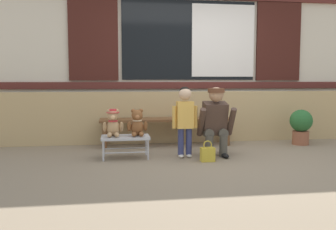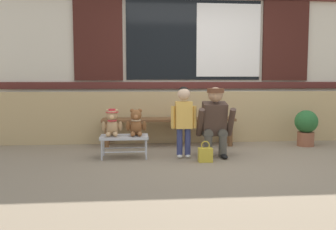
{
  "view_description": "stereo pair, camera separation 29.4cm",
  "coord_description": "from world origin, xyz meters",
  "px_view_note": "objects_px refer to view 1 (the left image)",
  "views": [
    {
      "loc": [
        -1.35,
        -4.68,
        1.05
      ],
      "look_at": [
        -0.59,
        0.46,
        0.55
      ],
      "focal_mm": 39.24,
      "sensor_mm": 36.0,
      "label": 1
    },
    {
      "loc": [
        -1.06,
        -4.71,
        1.05
      ],
      "look_at": [
        -0.59,
        0.46,
        0.55
      ],
      "focal_mm": 39.24,
      "sensor_mm": 36.0,
      "label": 2
    }
  ],
  "objects_px": {
    "wooden_bench_long": "(166,122)",
    "adult_crouching": "(216,121)",
    "small_display_bench": "(125,138)",
    "teddy_bear_with_hat": "(113,123)",
    "teddy_bear_plain": "(137,124)",
    "child_standing": "(185,114)",
    "handbag_on_ground": "(208,154)",
    "potted_plant": "(301,125)"
  },
  "relations": [
    {
      "from": "wooden_bench_long",
      "to": "adult_crouching",
      "type": "relative_size",
      "value": 2.21
    },
    {
      "from": "small_display_bench",
      "to": "teddy_bear_with_hat",
      "type": "height_order",
      "value": "teddy_bear_with_hat"
    },
    {
      "from": "teddy_bear_plain",
      "to": "child_standing",
      "type": "height_order",
      "value": "child_standing"
    },
    {
      "from": "adult_crouching",
      "to": "handbag_on_ground",
      "type": "bearing_deg",
      "value": -120.62
    },
    {
      "from": "teddy_bear_plain",
      "to": "child_standing",
      "type": "relative_size",
      "value": 0.38
    },
    {
      "from": "teddy_bear_with_hat",
      "to": "child_standing",
      "type": "distance_m",
      "value": 0.97
    },
    {
      "from": "child_standing",
      "to": "potted_plant",
      "type": "distance_m",
      "value": 2.19
    },
    {
      "from": "teddy_bear_with_hat",
      "to": "potted_plant",
      "type": "height_order",
      "value": "teddy_bear_with_hat"
    },
    {
      "from": "teddy_bear_plain",
      "to": "handbag_on_ground",
      "type": "relative_size",
      "value": 1.34
    },
    {
      "from": "wooden_bench_long",
      "to": "small_display_bench",
      "type": "distance_m",
      "value": 1.1
    },
    {
      "from": "teddy_bear_plain",
      "to": "small_display_bench",
      "type": "bearing_deg",
      "value": -179.49
    },
    {
      "from": "child_standing",
      "to": "adult_crouching",
      "type": "xyz_separation_m",
      "value": [
        0.44,
        0.05,
        -0.11
      ]
    },
    {
      "from": "wooden_bench_long",
      "to": "child_standing",
      "type": "height_order",
      "value": "child_standing"
    },
    {
      "from": "wooden_bench_long",
      "to": "small_display_bench",
      "type": "bearing_deg",
      "value": -128.45
    },
    {
      "from": "teddy_bear_with_hat",
      "to": "child_standing",
      "type": "xyz_separation_m",
      "value": [
        0.96,
        -0.07,
        0.12
      ]
    },
    {
      "from": "child_standing",
      "to": "potted_plant",
      "type": "bearing_deg",
      "value": 18.93
    },
    {
      "from": "teddy_bear_plain",
      "to": "handbag_on_ground",
      "type": "xyz_separation_m",
      "value": [
        0.88,
        -0.36,
        -0.37
      ]
    },
    {
      "from": "wooden_bench_long",
      "to": "small_display_bench",
      "type": "height_order",
      "value": "wooden_bench_long"
    },
    {
      "from": "teddy_bear_plain",
      "to": "potted_plant",
      "type": "xyz_separation_m",
      "value": [
        2.69,
        0.63,
        -0.14
      ]
    },
    {
      "from": "teddy_bear_plain",
      "to": "wooden_bench_long",
      "type": "bearing_deg",
      "value": 58.71
    },
    {
      "from": "teddy_bear_plain",
      "to": "teddy_bear_with_hat",
      "type": "bearing_deg",
      "value": 179.87
    },
    {
      "from": "child_standing",
      "to": "handbag_on_ground",
      "type": "height_order",
      "value": "child_standing"
    },
    {
      "from": "wooden_bench_long",
      "to": "adult_crouching",
      "type": "xyz_separation_m",
      "value": [
        0.56,
        -0.87,
        0.11
      ]
    },
    {
      "from": "wooden_bench_long",
      "to": "potted_plant",
      "type": "height_order",
      "value": "potted_plant"
    },
    {
      "from": "small_display_bench",
      "to": "child_standing",
      "type": "distance_m",
      "value": 0.86
    },
    {
      "from": "teddy_bear_with_hat",
      "to": "handbag_on_ground",
      "type": "bearing_deg",
      "value": -16.52
    },
    {
      "from": "wooden_bench_long",
      "to": "adult_crouching",
      "type": "height_order",
      "value": "adult_crouching"
    },
    {
      "from": "child_standing",
      "to": "adult_crouching",
      "type": "height_order",
      "value": "child_standing"
    },
    {
      "from": "small_display_bench",
      "to": "potted_plant",
      "type": "xyz_separation_m",
      "value": [
        2.85,
        0.63,
        0.06
      ]
    },
    {
      "from": "small_display_bench",
      "to": "teddy_bear_with_hat",
      "type": "distance_m",
      "value": 0.26
    },
    {
      "from": "handbag_on_ground",
      "to": "child_standing",
      "type": "bearing_deg",
      "value": 130.78
    },
    {
      "from": "teddy_bear_with_hat",
      "to": "child_standing",
      "type": "relative_size",
      "value": 0.38
    },
    {
      "from": "wooden_bench_long",
      "to": "potted_plant",
      "type": "xyz_separation_m",
      "value": [
        2.17,
        -0.22,
        -0.05
      ]
    },
    {
      "from": "wooden_bench_long",
      "to": "potted_plant",
      "type": "bearing_deg",
      "value": -5.85
    },
    {
      "from": "small_display_bench",
      "to": "adult_crouching",
      "type": "relative_size",
      "value": 0.67
    },
    {
      "from": "potted_plant",
      "to": "teddy_bear_plain",
      "type": "bearing_deg",
      "value": -166.79
    },
    {
      "from": "child_standing",
      "to": "handbag_on_ground",
      "type": "xyz_separation_m",
      "value": [
        0.24,
        -0.28,
        -0.5
      ]
    },
    {
      "from": "adult_crouching",
      "to": "wooden_bench_long",
      "type": "bearing_deg",
      "value": 122.57
    },
    {
      "from": "child_standing",
      "to": "wooden_bench_long",
      "type": "bearing_deg",
      "value": 97.24
    },
    {
      "from": "small_display_bench",
      "to": "potted_plant",
      "type": "distance_m",
      "value": 2.92
    },
    {
      "from": "small_display_bench",
      "to": "handbag_on_ground",
      "type": "distance_m",
      "value": 1.11
    },
    {
      "from": "adult_crouching",
      "to": "small_display_bench",
      "type": "bearing_deg",
      "value": 179.08
    }
  ]
}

